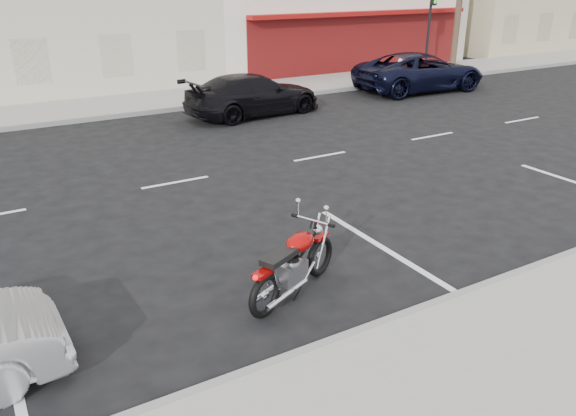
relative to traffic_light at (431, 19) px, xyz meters
name	(u,v)px	position (x,y,z in m)	size (l,w,h in m)	color
ground	(253,169)	(-13.50, -8.33, -2.56)	(120.00, 120.00, 0.00)	black
curb_far	(3,129)	(-18.50, -1.33, -2.48)	(80.00, 0.12, 0.16)	gray
traffic_light	(431,19)	(0.00, 0.00, 0.00)	(0.26, 0.30, 3.80)	black
fire_hydrant	(400,66)	(-1.50, 0.17, -2.03)	(0.20, 0.20, 0.72)	beige
motorcycle	(321,247)	(-14.97, -13.62, -2.08)	(1.95, 1.04, 1.05)	black
suv_far	(420,72)	(-2.97, -2.76, -1.79)	(2.55, 5.54, 1.54)	black
car_far	(253,95)	(-10.85, -3.21, -1.86)	(1.95, 4.80, 1.39)	black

